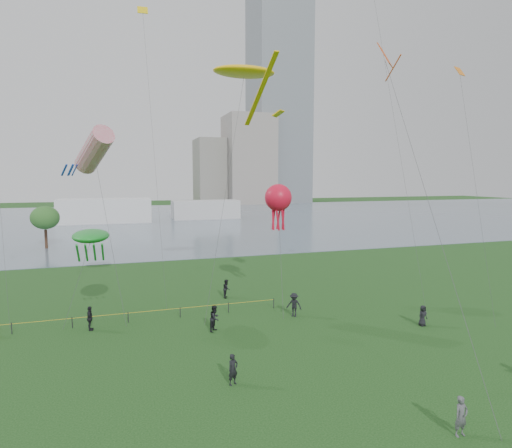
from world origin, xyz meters
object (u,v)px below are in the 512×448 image
object	(u,v)px
fence	(41,324)
kite_flyer	(461,416)
kite_octopus	(278,198)
kite_stingray	(244,72)

from	to	relation	value
fence	kite_flyer	xyz separation A→B (m)	(19.45, -19.68, 0.33)
kite_octopus	kite_flyer	bearing A→B (deg)	-82.98
fence	kite_stingray	bearing A→B (deg)	5.51
kite_stingray	kite_octopus	size ratio (longest dim) A/B	1.92
fence	kite_stingray	distance (m)	25.12
kite_flyer	kite_octopus	world-z (taller)	kite_octopus
kite_flyer	kite_stingray	bearing A→B (deg)	95.98
kite_flyer	fence	bearing A→B (deg)	131.44
fence	kite_flyer	bearing A→B (deg)	-45.33
kite_flyer	kite_octopus	xyz separation A→B (m)	(-0.18, 21.73, 8.45)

